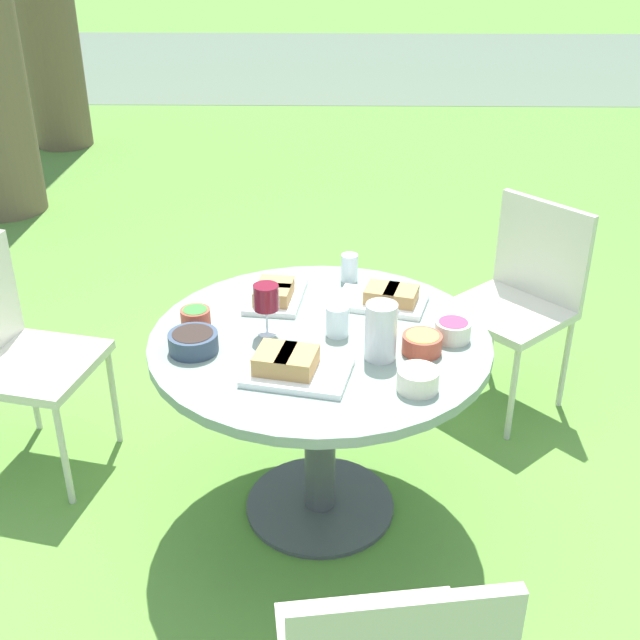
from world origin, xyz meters
The scene contains 17 objects.
ground_plane centered at (0.00, 0.00, 0.00)m, with size 40.00×40.00×0.00m, color #5B8C38.
river_strip centered at (0.00, 8.74, 0.00)m, with size 40.00×4.94×0.01m.
dining_table centered at (0.00, 0.00, 0.59)m, with size 1.12×1.12×0.72m.
chair_near_right centered at (0.83, 0.76, 0.52)m, with size 0.61×0.61×0.89m.
chair_far_back centered at (-1.14, 0.26, 0.52)m, with size 0.51×0.52×0.89m.
water_pitcher centered at (0.19, -0.13, 0.81)m, with size 0.11×0.10×0.18m.
wine_glass centered at (-0.17, 0.01, 0.85)m, with size 0.08×0.08×0.18m.
platter_bread_main centered at (0.23, 0.23, 0.75)m, with size 0.35×0.26×0.07m.
platter_charcuterie centered at (-0.08, -0.24, 0.75)m, with size 0.35×0.27×0.08m.
platter_sandwich_side centered at (-0.16, 0.25, 0.75)m, with size 0.22×0.31×0.07m.
bowl_fries centered at (0.32, -0.10, 0.76)m, with size 0.13×0.13×0.06m.
bowl_salad centered at (-0.41, 0.06, 0.76)m, with size 0.10×0.10×0.07m.
bowl_olives centered at (-0.40, -0.10, 0.76)m, with size 0.16×0.16×0.06m.
bowl_dip_red centered at (0.43, -0.01, 0.76)m, with size 0.12×0.12×0.06m.
bowl_dip_cream centered at (0.29, -0.31, 0.76)m, with size 0.12×0.12×0.07m.
cup_water_near centered at (0.10, 0.43, 0.77)m, with size 0.06×0.06×0.10m.
cup_water_far centered at (0.06, 0.01, 0.77)m, with size 0.07×0.07×0.10m.
Camera 1 is at (0.04, -2.28, 2.00)m, focal length 45.00 mm.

